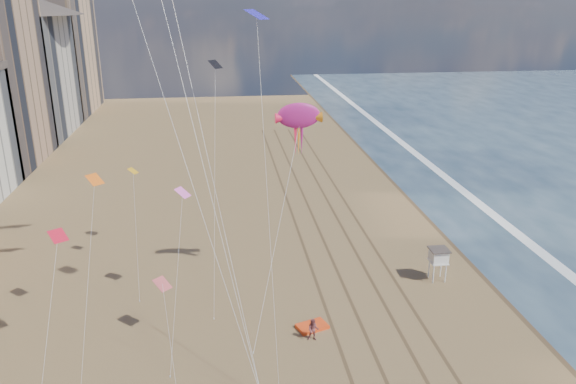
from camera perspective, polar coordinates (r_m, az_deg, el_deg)
The scene contains 8 objects.
wet_sand at distance 70.10m, azimuth 17.55°, elevation -2.78°, with size 260.00×260.00×0.00m, color #42301E.
foam at distance 71.91m, azimuth 20.60°, elevation -2.57°, with size 260.00×260.00×0.00m, color white.
tracks at distance 56.29m, azimuth 6.20°, elevation -7.52°, with size 7.68×120.00×0.01m.
lifeguard_stand at distance 54.27m, azimuth 15.05°, elevation -6.32°, with size 1.76×1.76×3.17m.
grounded_kite at distance 46.53m, azimuth 2.47°, elevation -13.48°, with size 2.40×1.53×0.27m, color #FF4415.
show_kite at distance 47.95m, azimuth 1.09°, elevation 7.71°, with size 4.49×5.89×19.02m.
kite_flyer_b at distance 44.73m, azimuth 2.58°, elevation -13.80°, with size 0.88×0.69×1.81m, color brown.
small_kites at distance 44.17m, azimuth -12.69°, elevation 3.12°, with size 16.08×15.81×20.44m.
Camera 1 is at (-9.59, -18.75, 25.39)m, focal length 35.00 mm.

